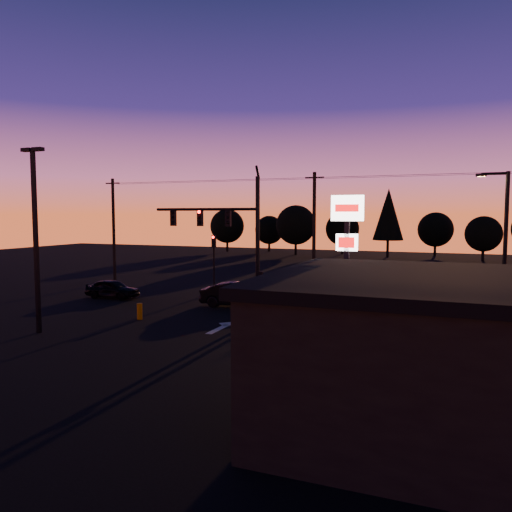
{
  "coord_description": "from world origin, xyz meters",
  "views": [
    {
      "loc": [
        11.74,
        -21.73,
        5.9
      ],
      "look_at": [
        1.0,
        5.0,
        3.5
      ],
      "focal_mm": 35.0,
      "sensor_mm": 36.0,
      "label": 1
    }
  ],
  "objects_px": {
    "bollard": "(140,311)",
    "traffic_signal_mast": "(231,232)",
    "secondary_signal": "(214,255)",
    "car_left": "(113,289)",
    "streetlight": "(503,245)",
    "pylon_sign": "(347,236)",
    "suv_parked": "(440,359)",
    "parking_lot_light": "(35,227)",
    "car_mid": "(237,295)",
    "car_right": "(385,296)"
  },
  "relations": [
    {
      "from": "car_right",
      "to": "suv_parked",
      "type": "distance_m",
      "value": 13.52
    },
    {
      "from": "secondary_signal",
      "to": "car_left",
      "type": "xyz_separation_m",
      "value": [
        -5.69,
        -4.61,
        -2.2
      ]
    },
    {
      "from": "streetlight",
      "to": "parking_lot_light",
      "type": "bearing_deg",
      "value": -158.35
    },
    {
      "from": "car_mid",
      "to": "traffic_signal_mast",
      "type": "bearing_deg",
      "value": -166.82
    },
    {
      "from": "traffic_signal_mast",
      "to": "suv_parked",
      "type": "bearing_deg",
      "value": -30.92
    },
    {
      "from": "bollard",
      "to": "car_left",
      "type": "relative_size",
      "value": 0.23
    },
    {
      "from": "streetlight",
      "to": "car_left",
      "type": "bearing_deg",
      "value": 176.81
    },
    {
      "from": "traffic_signal_mast",
      "to": "suv_parked",
      "type": "xyz_separation_m",
      "value": [
        11.43,
        -6.84,
        -4.24
      ]
    },
    {
      "from": "pylon_sign",
      "to": "bollard",
      "type": "xyz_separation_m",
      "value": [
        -11.68,
        0.04,
        -4.46
      ]
    },
    {
      "from": "pylon_sign",
      "to": "car_left",
      "type": "bearing_deg",
      "value": 163.1
    },
    {
      "from": "streetlight",
      "to": "bollard",
      "type": "xyz_separation_m",
      "value": [
        -18.59,
        -3.96,
        -3.96
      ]
    },
    {
      "from": "car_left",
      "to": "streetlight",
      "type": "bearing_deg",
      "value": -94.38
    },
    {
      "from": "bollard",
      "to": "car_mid",
      "type": "height_order",
      "value": "car_mid"
    },
    {
      "from": "pylon_sign",
      "to": "streetlight",
      "type": "xyz_separation_m",
      "value": [
        6.91,
        4.0,
        -0.49
      ]
    },
    {
      "from": "secondary_signal",
      "to": "car_right",
      "type": "xyz_separation_m",
      "value": [
        12.71,
        -1.31,
        -2.11
      ]
    },
    {
      "from": "traffic_signal_mast",
      "to": "car_mid",
      "type": "relative_size",
      "value": 1.83
    },
    {
      "from": "streetlight",
      "to": "suv_parked",
      "type": "distance_m",
      "value": 9.5
    },
    {
      "from": "pylon_sign",
      "to": "car_mid",
      "type": "distance_m",
      "value": 10.76
    },
    {
      "from": "pylon_sign",
      "to": "suv_parked",
      "type": "xyz_separation_m",
      "value": [
        4.33,
        -4.35,
        -4.22
      ]
    },
    {
      "from": "bollard",
      "to": "suv_parked",
      "type": "height_order",
      "value": "suv_parked"
    },
    {
      "from": "traffic_signal_mast",
      "to": "bollard",
      "type": "distance_m",
      "value": 6.86
    },
    {
      "from": "parking_lot_light",
      "to": "suv_parked",
      "type": "xyz_separation_m",
      "value": [
        18.83,
        0.15,
        -4.58
      ]
    },
    {
      "from": "traffic_signal_mast",
      "to": "parking_lot_light",
      "type": "relative_size",
      "value": 0.94
    },
    {
      "from": "traffic_signal_mast",
      "to": "secondary_signal",
      "type": "xyz_separation_m",
      "value": [
        -4.9,
        7.49,
        -2.07
      ]
    },
    {
      "from": "parking_lot_light",
      "to": "streetlight",
      "type": "xyz_separation_m",
      "value": [
        21.41,
        8.5,
        -0.85
      ]
    },
    {
      "from": "bollard",
      "to": "traffic_signal_mast",
      "type": "bearing_deg",
      "value": 28.21
    },
    {
      "from": "pylon_sign",
      "to": "suv_parked",
      "type": "relative_size",
      "value": 1.36
    },
    {
      "from": "traffic_signal_mast",
      "to": "pylon_sign",
      "type": "distance_m",
      "value": 7.52
    },
    {
      "from": "bollard",
      "to": "car_left",
      "type": "xyz_separation_m",
      "value": [
        -6.01,
        5.34,
        0.21
      ]
    },
    {
      "from": "streetlight",
      "to": "bollard",
      "type": "height_order",
      "value": "streetlight"
    },
    {
      "from": "parking_lot_light",
      "to": "bollard",
      "type": "relative_size",
      "value": 9.99
    },
    {
      "from": "traffic_signal_mast",
      "to": "secondary_signal",
      "type": "distance_m",
      "value": 9.19
    },
    {
      "from": "parking_lot_light",
      "to": "car_mid",
      "type": "height_order",
      "value": "parking_lot_light"
    },
    {
      "from": "pylon_sign",
      "to": "car_mid",
      "type": "xyz_separation_m",
      "value": [
        -8.16,
        5.67,
        -4.14
      ]
    },
    {
      "from": "pylon_sign",
      "to": "car_left",
      "type": "distance_m",
      "value": 18.97
    },
    {
      "from": "bollard",
      "to": "car_mid",
      "type": "relative_size",
      "value": 0.2
    },
    {
      "from": "traffic_signal_mast",
      "to": "parking_lot_light",
      "type": "distance_m",
      "value": 10.19
    },
    {
      "from": "parking_lot_light",
      "to": "car_mid",
      "type": "xyz_separation_m",
      "value": [
        6.34,
        10.17,
        -4.5
      ]
    },
    {
      "from": "parking_lot_light",
      "to": "pylon_sign",
      "type": "bearing_deg",
      "value": 17.23
    },
    {
      "from": "car_left",
      "to": "car_right",
      "type": "bearing_deg",
      "value": -81.02
    },
    {
      "from": "streetlight",
      "to": "car_left",
      "type": "distance_m",
      "value": 24.92
    },
    {
      "from": "traffic_signal_mast",
      "to": "car_right",
      "type": "xyz_separation_m",
      "value": [
        7.81,
        6.18,
        -4.18
      ]
    },
    {
      "from": "secondary_signal",
      "to": "pylon_sign",
      "type": "relative_size",
      "value": 0.64
    },
    {
      "from": "traffic_signal_mast",
      "to": "suv_parked",
      "type": "distance_m",
      "value": 13.98
    },
    {
      "from": "pylon_sign",
      "to": "traffic_signal_mast",
      "type": "bearing_deg",
      "value": 160.64
    },
    {
      "from": "secondary_signal",
      "to": "suv_parked",
      "type": "height_order",
      "value": "secondary_signal"
    },
    {
      "from": "suv_parked",
      "to": "streetlight",
      "type": "bearing_deg",
      "value": 74.24
    },
    {
      "from": "car_mid",
      "to": "car_left",
      "type": "bearing_deg",
      "value": 86.49
    },
    {
      "from": "bollard",
      "to": "suv_parked",
      "type": "xyz_separation_m",
      "value": [
        16.01,
        -4.39,
        0.23
      ]
    },
    {
      "from": "traffic_signal_mast",
      "to": "parking_lot_light",
      "type": "bearing_deg",
      "value": -136.63
    }
  ]
}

